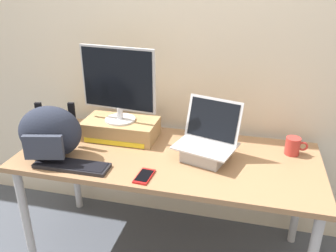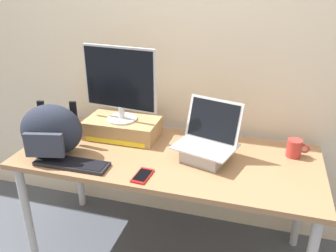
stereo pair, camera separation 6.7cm
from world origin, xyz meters
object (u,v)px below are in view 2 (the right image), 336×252
at_px(open_laptop, 206,148).
at_px(messenger_backpack, 51,131).
at_px(external_keyboard, 72,164).
at_px(cell_phone, 143,176).
at_px(desktop_monitor, 120,83).
at_px(coffee_mug, 295,148).
at_px(toner_box_yellow, 123,128).
at_px(plush_toy, 64,120).

bearing_deg(open_laptop, messenger_backpack, -151.23).
bearing_deg(open_laptop, external_keyboard, -141.84).
xyz_separation_m(external_keyboard, cell_phone, (0.41, 0.00, -0.01)).
bearing_deg(external_keyboard, open_laptop, 21.42).
distance_m(desktop_monitor, cell_phone, 0.61).
height_order(desktop_monitor, open_laptop, desktop_monitor).
height_order(desktop_monitor, coffee_mug, desktop_monitor).
distance_m(toner_box_yellow, coffee_mug, 1.04).
xyz_separation_m(external_keyboard, messenger_backpack, (-0.16, 0.09, 0.14)).
xyz_separation_m(toner_box_yellow, desktop_monitor, (-0.00, -0.00, 0.29)).
height_order(desktop_monitor, external_keyboard, desktop_monitor).
bearing_deg(desktop_monitor, coffee_mug, 8.08).
bearing_deg(desktop_monitor, plush_toy, -179.64).
xyz_separation_m(desktop_monitor, coffee_mug, (1.04, 0.03, -0.30)).
bearing_deg(open_laptop, coffee_mug, 35.31).
height_order(open_laptop, external_keyboard, open_laptop).
relative_size(toner_box_yellow, external_keyboard, 1.10).
height_order(coffee_mug, plush_toy, coffee_mug).
relative_size(desktop_monitor, cell_phone, 3.17).
distance_m(open_laptop, cell_phone, 0.40).
bearing_deg(desktop_monitor, cell_phone, -49.16).
distance_m(open_laptop, messenger_backpack, 0.87).
xyz_separation_m(toner_box_yellow, coffee_mug, (1.04, 0.03, -0.01)).
bearing_deg(toner_box_yellow, open_laptop, -13.61).
height_order(messenger_backpack, coffee_mug, messenger_backpack).
xyz_separation_m(open_laptop, messenger_backpack, (-0.85, -0.19, 0.08)).
relative_size(messenger_backpack, coffee_mug, 3.09).
bearing_deg(cell_phone, toner_box_yellow, 128.19).
bearing_deg(external_keyboard, messenger_backpack, 150.98).
xyz_separation_m(messenger_backpack, coffee_mug, (1.32, 0.36, -0.10)).
height_order(external_keyboard, cell_phone, external_keyboard).
height_order(open_laptop, plush_toy, open_laptop).
distance_m(messenger_backpack, coffee_mug, 1.37).
bearing_deg(open_laptop, desktop_monitor, -177.50).
distance_m(desktop_monitor, messenger_backpack, 0.48).
height_order(desktop_monitor, cell_phone, desktop_monitor).
height_order(open_laptop, coffee_mug, open_laptop).
bearing_deg(desktop_monitor, open_laptop, -7.17).
xyz_separation_m(toner_box_yellow, external_keyboard, (-0.12, -0.41, -0.05)).
distance_m(toner_box_yellow, cell_phone, 0.51).
relative_size(desktop_monitor, open_laptop, 1.27).
distance_m(cell_phone, plush_toy, 0.87).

